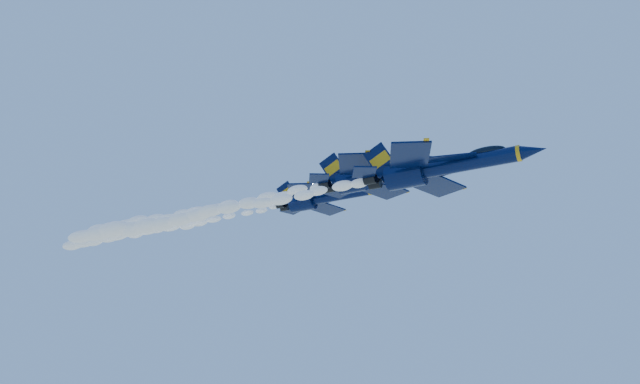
% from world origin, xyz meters
% --- Properties ---
extents(jet_lead, '(19.38, 15.90, 7.20)m').
position_xyz_m(jet_lead, '(16.88, -10.74, 150.15)').
color(jet_lead, '#050E33').
extents(smoke_trail_jet_lead, '(39.82, 2.16, 1.94)m').
position_xyz_m(smoke_trail_jet_lead, '(-11.31, -10.74, 149.73)').
color(smoke_trail_jet_lead, white).
extents(jet_second, '(18.36, 15.06, 6.82)m').
position_xyz_m(jet_second, '(8.71, -6.00, 152.75)').
color(jet_second, '#050E33').
extents(smoke_trail_jet_second, '(39.82, 2.05, 1.84)m').
position_xyz_m(smoke_trail_jet_second, '(-19.04, -6.00, 152.34)').
color(smoke_trail_jet_second, white).
extents(jet_third, '(15.92, 13.06, 5.92)m').
position_xyz_m(jet_third, '(-3.22, 2.73, 154.99)').
color(jet_third, '#050E33').
extents(smoke_trail_jet_third, '(39.82, 1.77, 1.60)m').
position_xyz_m(smoke_trail_jet_third, '(-29.93, 2.73, 154.60)').
color(smoke_trail_jet_third, white).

